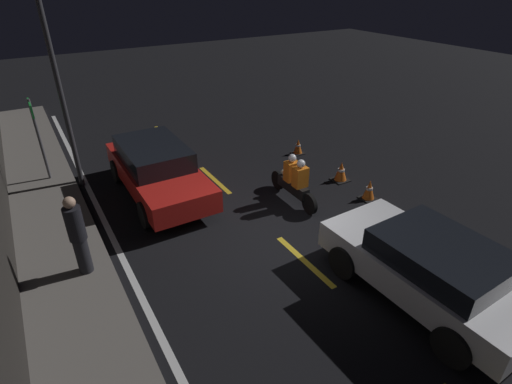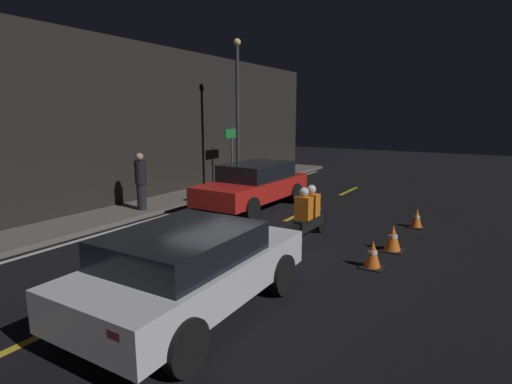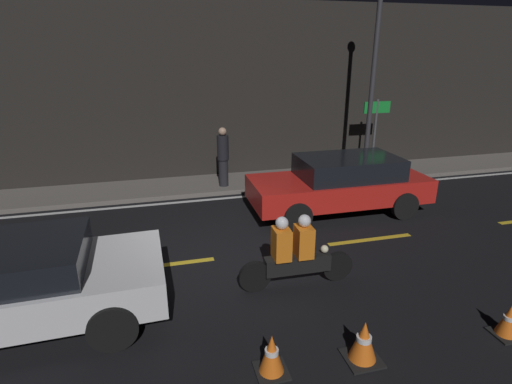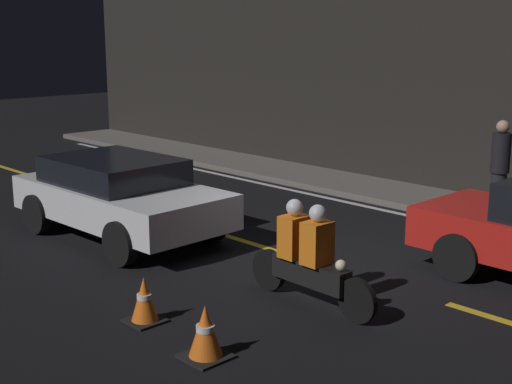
{
  "view_description": "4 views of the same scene",
  "coord_description": "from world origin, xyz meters",
  "px_view_note": "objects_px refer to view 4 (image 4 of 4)",
  "views": [
    {
      "loc": [
        -6.37,
        4.47,
        5.6
      ],
      "look_at": [
        0.33,
        0.44,
        1.23
      ],
      "focal_mm": 28.0,
      "sensor_mm": 36.0,
      "label": 1
    },
    {
      "loc": [
        -7.37,
        -5.21,
        3.0
      ],
      "look_at": [
        1.63,
        0.43,
        0.96
      ],
      "focal_mm": 28.0,
      "sensor_mm": 36.0,
      "label": 2
    },
    {
      "loc": [
        -0.96,
        -7.11,
        3.95
      ],
      "look_at": [
        0.96,
        0.3,
        1.25
      ],
      "focal_mm": 28.0,
      "sensor_mm": 36.0,
      "label": 3
    },
    {
      "loc": [
        7.03,
        -7.79,
        3.46
      ],
      "look_at": [
        -0.59,
        -0.47,
        1.05
      ],
      "focal_mm": 50.0,
      "sensor_mm": 36.0,
      "label": 4
    }
  ],
  "objects_px": {
    "sedan_white": "(119,194)",
    "traffic_cone_near": "(144,300)",
    "motorcycle": "(307,257)",
    "traffic_cone_mid": "(205,332)",
    "pedestrian": "(500,167)"
  },
  "relations": [
    {
      "from": "sedan_white",
      "to": "traffic_cone_near",
      "type": "distance_m",
      "value": 3.83
    },
    {
      "from": "motorcycle",
      "to": "traffic_cone_mid",
      "type": "xyz_separation_m",
      "value": [
        0.29,
        -1.95,
        -0.34
      ]
    },
    {
      "from": "sedan_white",
      "to": "pedestrian",
      "type": "distance_m",
      "value": 6.8
    },
    {
      "from": "sedan_white",
      "to": "motorcycle",
      "type": "distance_m",
      "value": 4.28
    },
    {
      "from": "motorcycle",
      "to": "pedestrian",
      "type": "height_order",
      "value": "pedestrian"
    },
    {
      "from": "traffic_cone_near",
      "to": "traffic_cone_mid",
      "type": "relative_size",
      "value": 0.95
    },
    {
      "from": "traffic_cone_near",
      "to": "pedestrian",
      "type": "relative_size",
      "value": 0.32
    },
    {
      "from": "pedestrian",
      "to": "traffic_cone_near",
      "type": "bearing_deg",
      "value": -95.37
    },
    {
      "from": "traffic_cone_near",
      "to": "motorcycle",
      "type": "bearing_deg",
      "value": 62.6
    },
    {
      "from": "sedan_white",
      "to": "traffic_cone_near",
      "type": "height_order",
      "value": "sedan_white"
    },
    {
      "from": "traffic_cone_mid",
      "to": "pedestrian",
      "type": "height_order",
      "value": "pedestrian"
    },
    {
      "from": "motorcycle",
      "to": "pedestrian",
      "type": "bearing_deg",
      "value": 94.03
    },
    {
      "from": "motorcycle",
      "to": "traffic_cone_near",
      "type": "relative_size",
      "value": 3.68
    },
    {
      "from": "traffic_cone_mid",
      "to": "pedestrian",
      "type": "bearing_deg",
      "value": 94.36
    },
    {
      "from": "traffic_cone_near",
      "to": "traffic_cone_mid",
      "type": "height_order",
      "value": "traffic_cone_mid"
    }
  ]
}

